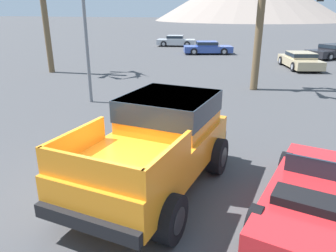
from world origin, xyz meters
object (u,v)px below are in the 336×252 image
object	(u,v)px
parked_car_dark	(333,51)
parked_car_silver	(176,41)
parked_car_blue	(207,47)
red_convertible_car	(321,200)
parked_car_tan	(300,60)
orange_pickup_truck	(158,139)

from	to	relation	value
parked_car_dark	parked_car_silver	xyz separation A→B (m)	(-15.06, 4.62, 0.01)
parked_car_blue	parked_car_silver	distance (m)	7.13
red_convertible_car	parked_car_blue	size ratio (longest dim) A/B	0.93
parked_car_dark	red_convertible_car	bearing A→B (deg)	127.94
red_convertible_car	parked_car_blue	bearing A→B (deg)	118.32
parked_car_tan	parked_car_silver	world-z (taller)	parked_car_silver
orange_pickup_truck	parked_car_tan	world-z (taller)	orange_pickup_truck
parked_car_blue	parked_car_tan	distance (m)	9.34
orange_pickup_truck	red_convertible_car	world-z (taller)	orange_pickup_truck
red_convertible_car	parked_car_silver	distance (m)	31.34
orange_pickup_truck	parked_car_blue	bearing A→B (deg)	105.47
parked_car_dark	parked_car_blue	world-z (taller)	parked_car_dark
orange_pickup_truck	parked_car_tan	size ratio (longest dim) A/B	1.03
orange_pickup_truck	parked_car_silver	xyz separation A→B (m)	(-9.02, 28.56, -0.51)
parked_car_blue	parked_car_silver	bearing A→B (deg)	-159.08
parked_car_tan	parked_car_dark	bearing A→B (deg)	48.58
red_convertible_car	parked_car_blue	world-z (taller)	parked_car_blue
parked_car_tan	parked_car_silver	size ratio (longest dim) A/B	1.08
orange_pickup_truck	parked_car_blue	distance (m)	23.63
red_convertible_car	parked_car_tan	bearing A→B (deg)	100.24
parked_car_dark	parked_car_tan	xyz separation A→B (m)	(-2.67, -6.07, -0.02)
parked_car_blue	parked_car_silver	size ratio (longest dim) A/B	1.06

